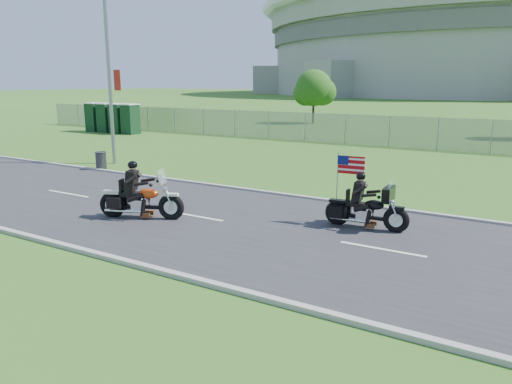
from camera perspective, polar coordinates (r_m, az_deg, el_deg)
The scene contains 15 objects.
ground at distance 14.60m, azimuth -0.95°, elevation -4.00°, with size 420.00×420.00×0.00m, color #2C571B.
road at distance 14.59m, azimuth -0.95°, elevation -3.92°, with size 120.00×8.00×0.04m, color #28282B.
curb_north at distance 18.01m, azimuth 6.02°, elevation -0.69°, with size 120.00×0.18×0.12m, color #9E9B93.
curb_south at distance 11.56m, azimuth -11.95°, elevation -8.55°, with size 120.00×0.18×0.12m, color #9E9B93.
fence at distance 34.31m, azimuth 10.18°, elevation 7.09°, with size 60.00×0.03×2.00m, color gray.
stadium at distance 184.21m, azimuth 23.91°, elevation 15.10°, with size 140.40×140.40×29.20m.
streetlight at distance 26.60m, azimuth -16.21°, elevation 15.28°, with size 0.90×2.46×10.00m.
porta_toilet_a at distance 41.36m, azimuth -14.17°, elevation 8.02°, with size 1.10×1.10×2.30m, color black.
porta_toilet_b at distance 42.37m, azimuth -15.51°, elevation 8.05°, with size 1.10×1.10×2.30m, color black.
porta_toilet_c at distance 43.40m, azimuth -16.78°, elevation 8.07°, with size 1.10×1.10×2.30m, color black.
porta_toilet_d at distance 44.46m, azimuth -17.99°, elevation 8.09°, with size 1.10×1.10×2.30m, color black.
tree_fence_mid at distance 50.62m, azimuth 6.69°, elevation 11.52°, with size 3.96×3.69×5.30m.
motorcycle_lead at distance 15.68m, azimuth -13.12°, elevation -0.99°, with size 2.57×1.35×1.83m.
motorcycle_follow at distance 14.58m, azimuth 12.46°, elevation -2.03°, with size 2.45×0.82×2.04m.
trash_can at distance 24.87m, azimuth -17.29°, elevation 3.37°, with size 0.50×0.50×0.86m, color #3E3D43.
Camera 1 is at (7.56, -11.78, 4.16)m, focal length 35.00 mm.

